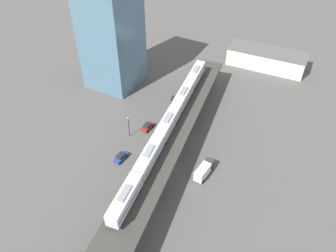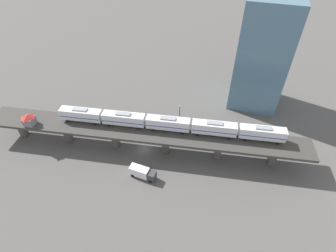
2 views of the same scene
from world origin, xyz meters
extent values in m
plane|color=#514F4C|center=(0.00, 0.00, 0.00)|extent=(400.00, 400.00, 0.00)
cube|color=#393733|center=(0.00, 0.00, 7.01)|extent=(21.96, 92.23, 0.80)
cube|color=#47443F|center=(3.49, -23.24, 3.30)|extent=(2.05, 2.05, 6.61)
cube|color=#47443F|center=(1.26, -8.41, 3.30)|extent=(2.05, 2.05, 6.61)
cube|color=#47443F|center=(-0.96, 6.43, 3.30)|extent=(2.05, 2.05, 6.61)
cube|color=#47443F|center=(-3.19, 21.26, 3.30)|extent=(2.05, 2.05, 6.61)
cube|color=#47443F|center=(-5.42, 36.10, 3.30)|extent=(2.05, 2.05, 6.61)
cube|color=silver|center=(1.32, -18.24, 9.95)|extent=(4.55, 12.28, 3.10)
cube|color=navy|center=(1.32, -18.24, 9.65)|extent=(4.55, 12.05, 0.24)
cube|color=gray|center=(1.32, -18.24, 11.68)|extent=(2.01, 4.36, 0.36)
cylinder|color=black|center=(0.77, -22.57, 7.83)|extent=(0.34, 0.86, 0.84)
cylinder|color=black|center=(3.12, -22.21, 7.83)|extent=(0.34, 0.86, 0.84)
cylinder|color=black|center=(-0.48, -14.26, 7.83)|extent=(0.34, 0.86, 0.84)
cylinder|color=black|center=(1.87, -13.91, 7.83)|extent=(0.34, 0.86, 0.84)
cube|color=silver|center=(-0.55, -5.78, 9.95)|extent=(4.55, 12.28, 3.10)
cube|color=navy|center=(-0.55, -5.78, 9.65)|extent=(4.55, 12.05, 0.24)
cube|color=gray|center=(-0.55, -5.78, 11.68)|extent=(2.01, 4.36, 0.36)
cylinder|color=black|center=(-1.10, -10.11, 7.83)|extent=(0.34, 0.86, 0.84)
cylinder|color=black|center=(1.25, -9.75, 7.83)|extent=(0.34, 0.86, 0.84)
cylinder|color=black|center=(-2.35, -1.80, 7.83)|extent=(0.34, 0.86, 0.84)
cylinder|color=black|center=(0.00, -1.45, 7.83)|extent=(0.34, 0.86, 0.84)
cube|color=silver|center=(-2.42, 6.68, 9.95)|extent=(4.55, 12.28, 3.10)
cube|color=navy|center=(-2.42, 6.68, 9.65)|extent=(4.55, 12.05, 0.24)
cube|color=gray|center=(-2.42, 6.68, 11.68)|extent=(2.01, 4.36, 0.36)
cylinder|color=black|center=(-2.97, 2.35, 7.83)|extent=(0.34, 0.86, 0.84)
cylinder|color=black|center=(-0.62, 2.71, 7.83)|extent=(0.34, 0.86, 0.84)
cylinder|color=black|center=(-4.22, 10.66, 7.83)|extent=(0.34, 0.86, 0.84)
cylinder|color=black|center=(-1.87, 11.01, 7.83)|extent=(0.34, 0.86, 0.84)
cube|color=silver|center=(-4.29, 19.15, 9.95)|extent=(4.55, 12.28, 3.10)
cube|color=navy|center=(-4.29, 19.15, 9.65)|extent=(4.55, 12.05, 0.24)
cube|color=gray|center=(-4.29, 19.15, 11.68)|extent=(2.01, 4.36, 0.36)
cylinder|color=black|center=(-4.84, 14.82, 7.83)|extent=(0.34, 0.86, 0.84)
cylinder|color=black|center=(-2.49, 15.17, 7.83)|extent=(0.34, 0.86, 0.84)
cylinder|color=black|center=(-6.09, 23.12, 7.83)|extent=(0.34, 0.86, 0.84)
cylinder|color=black|center=(-3.73, 23.48, 7.83)|extent=(0.34, 0.86, 0.84)
cube|color=silver|center=(-6.16, 31.61, 9.95)|extent=(4.55, 12.28, 3.10)
cube|color=navy|center=(-6.16, 31.61, 9.65)|extent=(4.55, 12.05, 0.24)
cube|color=gray|center=(-6.16, 31.61, 11.68)|extent=(2.01, 4.36, 0.36)
cylinder|color=black|center=(-6.71, 27.28, 7.83)|extent=(0.34, 0.86, 0.84)
cylinder|color=black|center=(-4.36, 27.63, 7.83)|extent=(0.34, 0.86, 0.84)
cylinder|color=black|center=(-7.96, 35.58, 7.83)|extent=(0.34, 0.86, 0.84)
cylinder|color=black|center=(-5.60, 35.94, 7.83)|extent=(0.34, 0.86, 0.84)
cube|color=#233D93|center=(-11.80, -2.14, 0.73)|extent=(2.09, 4.51, 0.80)
cube|color=#1E2328|center=(-11.81, -2.29, 1.51)|extent=(1.79, 2.31, 0.76)
cylinder|color=black|center=(-12.75, -3.51, 0.33)|extent=(0.28, 0.67, 0.66)
cylinder|color=black|center=(-11.04, -3.63, 0.33)|extent=(0.28, 0.67, 0.66)
cylinder|color=black|center=(-12.56, -0.66, 0.33)|extent=(0.28, 0.67, 0.66)
cylinder|color=black|center=(-10.85, -0.77, 0.33)|extent=(0.28, 0.67, 0.66)
cube|color=#AD1E1E|center=(-12.01, 11.89, 0.73)|extent=(2.02, 4.48, 0.80)
cube|color=#1E2328|center=(-12.02, 11.74, 1.51)|extent=(1.75, 2.28, 0.76)
cylinder|color=black|center=(-12.94, 10.50, 0.33)|extent=(0.27, 0.67, 0.66)
cylinder|color=black|center=(-11.23, 10.42, 0.33)|extent=(0.27, 0.67, 0.66)
cylinder|color=black|center=(-12.79, 13.36, 0.33)|extent=(0.27, 0.67, 0.66)
cylinder|color=black|center=(-11.08, 13.27, 0.33)|extent=(0.27, 0.67, 0.66)
cube|color=#1E6638|center=(-11.52, 27.44, 0.73)|extent=(3.35, 4.75, 0.80)
cube|color=#1E2328|center=(-11.46, 27.30, 1.51)|extent=(2.36, 2.66, 0.76)
cylinder|color=black|center=(-11.76, 25.79, 0.33)|extent=(0.47, 0.70, 0.66)
cylinder|color=black|center=(-10.18, 26.44, 0.33)|extent=(0.47, 0.70, 0.66)
cylinder|color=black|center=(-12.85, 28.43, 0.33)|extent=(0.47, 0.70, 0.66)
cylinder|color=black|center=(-11.27, 29.09, 0.33)|extent=(0.47, 0.70, 0.66)
cube|color=#333338|center=(9.90, 6.08, 1.65)|extent=(2.35, 2.16, 2.30)
cube|color=silver|center=(9.62, 2.49, 1.85)|extent=(2.69, 5.36, 2.70)
cylinder|color=black|center=(10.88, 6.01, 0.50)|extent=(0.43, 1.02, 1.00)
cylinder|color=black|center=(8.91, 6.16, 0.50)|extent=(0.43, 1.02, 1.00)
cylinder|color=black|center=(10.53, 0.86, 0.50)|extent=(0.43, 1.02, 1.00)
cylinder|color=black|center=(8.47, 1.02, 0.50)|extent=(0.43, 1.02, 1.00)
cylinder|color=black|center=(-15.02, 6.70, 3.25)|extent=(0.20, 0.20, 6.50)
sphere|color=beige|center=(-15.02, 6.70, 6.72)|extent=(0.44, 0.44, 0.44)
cube|color=beige|center=(8.25, 64.13, 3.20)|extent=(28.44, 11.30, 6.40)
cube|color=#595654|center=(8.25, 64.13, 6.60)|extent=(29.01, 11.53, 0.40)
cube|color=slate|center=(-35.02, 28.58, 18.00)|extent=(16.00, 16.00, 36.00)
camera|label=1|loc=(28.19, -49.65, 63.46)|focal=35.00mm
camera|label=2|loc=(49.47, 23.00, 56.95)|focal=28.00mm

